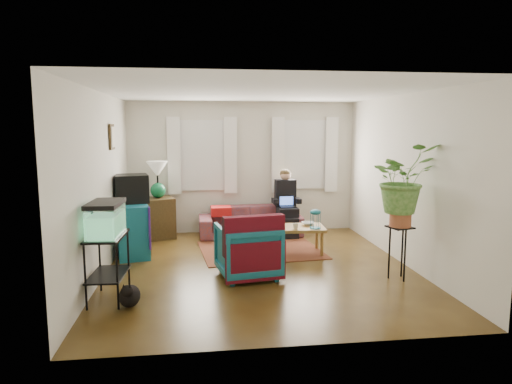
{
  "coord_description": "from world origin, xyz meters",
  "views": [
    {
      "loc": [
        -0.89,
        -6.57,
        2.1
      ],
      "look_at": [
        0.0,
        0.4,
        1.1
      ],
      "focal_mm": 32.0,
      "sensor_mm": 36.0,
      "label": 1
    }
  ],
  "objects": [
    {
      "name": "sofa",
      "position": [
        0.1,
        2.05,
        0.38
      ],
      "size": [
        1.98,
        0.82,
        0.77
      ],
      "primitive_type": "imported",
      "rotation": [
        0.0,
        0.0,
        0.02
      ],
      "color": "brown",
      "rests_on": "floor"
    },
    {
      "name": "ceiling",
      "position": [
        0.0,
        0.0,
        2.6
      ],
      "size": [
        4.5,
        5.0,
        0.01
      ],
      "primitive_type": "cube",
      "color": "white",
      "rests_on": "wall_back"
    },
    {
      "name": "aquarium_stand",
      "position": [
        -2.0,
        -1.03,
        0.4
      ],
      "size": [
        0.44,
        0.74,
        0.81
      ],
      "primitive_type": "cube",
      "rotation": [
        0.0,
        0.0,
        -0.05
      ],
      "color": "black",
      "rests_on": "floor"
    },
    {
      "name": "bowl",
      "position": [
        0.94,
        0.82,
        0.48
      ],
      "size": [
        0.23,
        0.23,
        0.05
      ],
      "primitive_type": "imported",
      "rotation": [
        0.0,
        0.0,
        -0.08
      ],
      "color": "white",
      "rests_on": "coffee_table"
    },
    {
      "name": "plant_stand",
      "position": [
        1.85,
        -0.74,
        0.37
      ],
      "size": [
        0.38,
        0.38,
        0.75
      ],
      "primitive_type": "cube",
      "rotation": [
        0.0,
        0.0,
        0.25
      ],
      "color": "black",
      "rests_on": "floor"
    },
    {
      "name": "serape_throw",
      "position": [
        -0.16,
        -0.68,
        0.59
      ],
      "size": [
        0.86,
        0.33,
        0.69
      ],
      "primitive_type": "cube",
      "rotation": [
        0.0,
        0.0,
        0.17
      ],
      "color": "#9E0A0A",
      "rests_on": "armchair"
    },
    {
      "name": "birdcage",
      "position": [
        1.0,
        0.57,
        0.62
      ],
      "size": [
        0.19,
        0.19,
        0.32
      ],
      "primitive_type": null,
      "rotation": [
        0.0,
        0.0,
        -0.08
      ],
      "color": "#115B6B",
      "rests_on": "coffee_table"
    },
    {
      "name": "wall_left",
      "position": [
        -2.25,
        0.0,
        1.3
      ],
      "size": [
        0.01,
        5.0,
        2.6
      ],
      "primitive_type": "cube",
      "color": "silver",
      "rests_on": "floor"
    },
    {
      "name": "potted_plant",
      "position": [
        1.85,
        -0.74,
        1.27
      ],
      "size": [
        1.01,
        0.93,
        0.95
      ],
      "primitive_type": "imported",
      "rotation": [
        0.0,
        0.0,
        0.25
      ],
      "color": "#599947",
      "rests_on": "plant_stand"
    },
    {
      "name": "curtains_left",
      "position": [
        -0.8,
        2.4,
        1.55
      ],
      "size": [
        1.36,
        0.06,
        1.5
      ],
      "primitive_type": "cube",
      "color": "white",
      "rests_on": "wall_back"
    },
    {
      "name": "crt_tv",
      "position": [
        -1.99,
        1.09,
        1.1
      ],
      "size": [
        0.62,
        0.58,
        0.46
      ],
      "primitive_type": "cube",
      "rotation": [
        0.0,
        0.0,
        0.21
      ],
      "color": "black",
      "rests_on": "dresser"
    },
    {
      "name": "area_rug",
      "position": [
        0.15,
        0.98,
        0.01
      ],
      "size": [
        2.15,
        1.8,
        0.01
      ],
      "primitive_type": "cube",
      "rotation": [
        0.0,
        0.0,
        0.1
      ],
      "color": "brown",
      "rests_on": "floor"
    },
    {
      "name": "wall_right",
      "position": [
        2.25,
        0.0,
        1.3
      ],
      "size": [
        0.01,
        5.0,
        2.6
      ],
      "primitive_type": "cube",
      "color": "silver",
      "rests_on": "floor"
    },
    {
      "name": "cup_a",
      "position": [
        0.38,
        0.67,
        0.5
      ],
      "size": [
        0.13,
        0.13,
        0.1
      ],
      "primitive_type": "imported",
      "rotation": [
        0.0,
        0.0,
        -0.08
      ],
      "color": "white",
      "rests_on": "coffee_table"
    },
    {
      "name": "window_left",
      "position": [
        -0.8,
        2.48,
        1.55
      ],
      "size": [
        1.08,
        0.04,
        1.38
      ],
      "primitive_type": "cube",
      "color": "white",
      "rests_on": "wall_back"
    },
    {
      "name": "wall_back",
      "position": [
        0.0,
        2.5,
        1.3
      ],
      "size": [
        4.5,
        0.01,
        2.6
      ],
      "primitive_type": "cube",
      "color": "silver",
      "rests_on": "floor"
    },
    {
      "name": "wall_front",
      "position": [
        0.0,
        -2.5,
        1.3
      ],
      "size": [
        4.5,
        0.01,
        2.6
      ],
      "primitive_type": "cube",
      "color": "silver",
      "rests_on": "floor"
    },
    {
      "name": "seated_person",
      "position": [
        0.81,
        2.07,
        0.59
      ],
      "size": [
        0.5,
        0.62,
        1.17
      ],
      "primitive_type": null,
      "rotation": [
        0.0,
        0.0,
        0.02
      ],
      "color": "black",
      "rests_on": "sofa"
    },
    {
      "name": "side_table",
      "position": [
        -1.65,
        2.13,
        0.39
      ],
      "size": [
        0.67,
        0.67,
        0.77
      ],
      "primitive_type": "cube",
      "rotation": [
        0.0,
        0.0,
        0.33
      ],
      "color": "#422819",
      "rests_on": "floor"
    },
    {
      "name": "table_lamp",
      "position": [
        -1.65,
        2.13,
        1.11
      ],
      "size": [
        0.51,
        0.51,
        0.71
      ],
      "primitive_type": null,
      "rotation": [
        0.0,
        0.0,
        0.33
      ],
      "color": "white",
      "rests_on": "side_table"
    },
    {
      "name": "window_right",
      "position": [
        1.25,
        2.48,
        1.55
      ],
      "size": [
        1.08,
        0.04,
        1.38
      ],
      "primitive_type": "cube",
      "color": "white",
      "rests_on": "wall_back"
    },
    {
      "name": "picture_frame",
      "position": [
        -2.21,
        0.85,
        1.95
      ],
      "size": [
        0.04,
        0.32,
        0.4
      ],
      "primitive_type": "cube",
      "color": "#3D2616",
      "rests_on": "wall_left"
    },
    {
      "name": "cup_b",
      "position": [
        0.67,
        0.56,
        0.5
      ],
      "size": [
        0.11,
        0.11,
        0.09
      ],
      "primitive_type": "imported",
      "rotation": [
        0.0,
        0.0,
        -0.08
      ],
      "color": "beige",
      "rests_on": "coffee_table"
    },
    {
      "name": "black_cat",
      "position": [
        -1.72,
        -1.29,
        0.16
      ],
      "size": [
        0.25,
        0.38,
        0.32
      ],
      "primitive_type": "ellipsoid",
      "rotation": [
        0.0,
        0.0,
        -0.01
      ],
      "color": "black",
      "rests_on": "floor"
    },
    {
      "name": "floor",
      "position": [
        0.0,
        0.0,
        0.0
      ],
      "size": [
        4.5,
        5.0,
        0.01
      ],
      "primitive_type": "cube",
      "color": "#4F2B14",
      "rests_on": "ground"
    },
    {
      "name": "armchair",
      "position": [
        -0.22,
        -0.36,
        0.42
      ],
      "size": [
        0.93,
        0.88,
        0.83
      ],
      "primitive_type": "imported",
      "rotation": [
        0.0,
        0.0,
        3.31
      ],
      "color": "navy",
      "rests_on": "floor"
    },
    {
      "name": "dresser",
      "position": [
        -1.99,
        1.0,
        0.43
      ],
      "size": [
        0.67,
        1.04,
        0.87
      ],
      "primitive_type": "cube",
      "rotation": [
        0.0,
        0.0,
        0.21
      ],
      "color": "#12516F",
      "rests_on": "floor"
    },
    {
      "name": "coffee_table",
      "position": [
        0.64,
        0.75,
        0.23
      ],
      "size": [
        1.14,
        0.68,
        0.46
      ],
      "primitive_type": "cube",
      "rotation": [
        0.0,
        0.0,
        -0.08
      ],
      "color": "olive",
      "rests_on": "floor"
    },
    {
      "name": "curtains_right",
      "position": [
        1.25,
        2.4,
        1.55
      ],
      "size": [
        1.36,
        0.06,
        1.5
      ],
      "primitive_type": "cube",
      "color": "white",
      "rests_on": "wall_back"
    },
    {
      "name": "snack_tray",
      "position": [
        0.35,
        0.92,
        0.48
      ],
      "size": [
        0.36,
        0.36,
        0.04
      ],
      "primitive_type": "cylinder",
      "rotation": [
        0.0,
        0.0,
        -0.08
      ],
      "color": "#B21414",
      "rests_on": "coffee_table"
    },
    {
      "name": "aquarium",
      "position": [
        -2.0,
        -1.03,
        1.02
      ],
      "size": [
        0.4,
        0.68,
        0.42
      ],
      "primitive_type": "cube",
      "rotation": [
        0.0,
        0.0,
        -0.05
      ],
      "color": "#7FD899",
      "rests_on": "aquarium_stand"
    }
  ]
}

